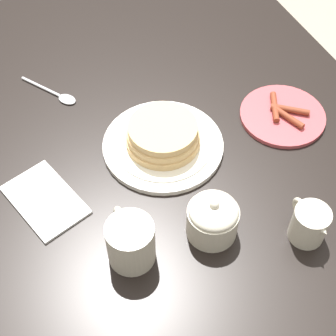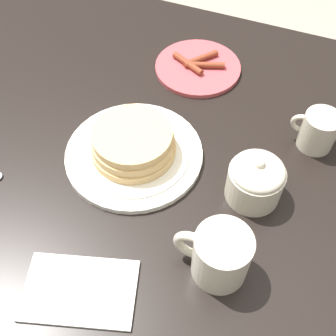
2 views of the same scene
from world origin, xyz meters
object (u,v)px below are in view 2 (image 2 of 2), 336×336
(pancake_plate, at_px, (134,147))
(napkin, at_px, (80,290))
(sugar_bowl, at_px, (256,178))
(creamer_pitcher, at_px, (319,130))
(side_plate_bacon, at_px, (198,67))
(coffee_mug, at_px, (219,255))

(pancake_plate, distance_m, napkin, 0.28)
(sugar_bowl, bearing_deg, creamer_pitcher, -117.70)
(side_plate_bacon, bearing_deg, napkin, 90.78)
(pancake_plate, relative_size, napkin, 1.33)
(creamer_pitcher, xyz_separation_m, napkin, (0.28, 0.43, -0.04))
(coffee_mug, bearing_deg, napkin, 32.12)
(side_plate_bacon, relative_size, napkin, 0.98)
(pancake_plate, bearing_deg, sugar_bowl, -178.94)
(side_plate_bacon, relative_size, sugar_bowl, 1.99)
(creamer_pitcher, relative_size, sugar_bowl, 1.05)
(sugar_bowl, bearing_deg, coffee_mug, 84.97)
(napkin, bearing_deg, sugar_bowl, -125.36)
(pancake_plate, height_order, napkin, pancake_plate)
(coffee_mug, distance_m, creamer_pitcher, 0.33)
(side_plate_bacon, bearing_deg, sugar_bowl, 126.07)
(side_plate_bacon, distance_m, coffee_mug, 0.49)
(coffee_mug, height_order, sugar_bowl, sugar_bowl)
(coffee_mug, height_order, creamer_pitcher, coffee_mug)
(coffee_mug, bearing_deg, creamer_pitcher, -106.76)
(creamer_pitcher, bearing_deg, sugar_bowl, 62.30)
(napkin, bearing_deg, side_plate_bacon, -89.22)
(creamer_pitcher, relative_size, napkin, 0.52)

